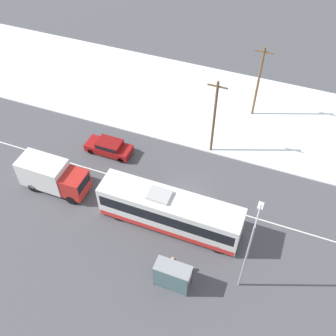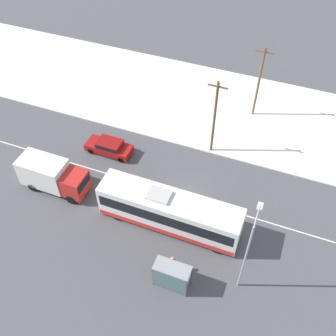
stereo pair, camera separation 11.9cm
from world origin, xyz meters
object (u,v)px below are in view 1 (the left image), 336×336
streetlamp (249,246)px  utility_pole_roadside (214,117)px  sedan_car (109,147)px  pedestrian_at_stop (173,263)px  box_truck (52,175)px  city_bus (170,211)px  bus_shelter (172,276)px  utility_pole_snowlot (258,82)px

streetlamp → utility_pole_roadside: utility_pole_roadside is taller
sedan_car → pedestrian_at_stop: pedestrian_at_stop is taller
sedan_car → pedestrian_at_stop: bearing=136.6°
box_truck → streetlamp: size_ratio=0.81×
city_bus → streetlamp: 7.84m
sedan_car → bus_shelter: 15.25m
city_bus → sedan_car: 10.28m
box_truck → bus_shelter: 14.06m
city_bus → streetlamp: bearing=-23.2°
city_bus → utility_pole_snowlot: bearing=79.0°
sedan_car → city_bus: bearing=145.7°
bus_shelter → sedan_car: bearing=134.0°
streetlamp → bus_shelter: bearing=-152.9°
city_bus → utility_pole_roadside: 9.91m
box_truck → sedan_car: bearing=66.7°
bus_shelter → pedestrian_at_stop: bearing=106.4°
pedestrian_at_stop → utility_pole_snowlot: utility_pole_snowlot is taller
sedan_car → pedestrian_at_stop: (10.19, -9.64, 0.31)m
sedan_car → pedestrian_at_stop: size_ratio=2.52×
box_truck → utility_pole_roadside: bearing=39.5°
city_bus → utility_pole_snowlot: utility_pole_snowlot is taller
sedan_car → bus_shelter: bus_shelter is taller
box_truck → utility_pole_snowlot: 21.90m
sedan_car → utility_pole_roadside: utility_pole_roadside is taller
streetlamp → utility_pole_snowlot: (-3.47, 19.36, -0.50)m
box_truck → utility_pole_snowlot: (14.16, 16.51, 2.53)m
pedestrian_at_stop → city_bus: bearing=114.0°
box_truck → streetlamp: (17.62, -2.85, 3.03)m
box_truck → streetlamp: streetlamp is taller
sedan_car → streetlamp: size_ratio=0.60×
city_bus → pedestrian_at_stop: city_bus is taller
utility_pole_roadside → pedestrian_at_stop: bearing=-85.5°
utility_pole_roadside → box_truck: bearing=-140.5°
bus_shelter → utility_pole_snowlot: 21.86m
bus_shelter → streetlamp: streetlamp is taller
box_truck → pedestrian_at_stop: (12.68, -3.86, -0.58)m
streetlamp → utility_pole_snowlot: utility_pole_snowlot is taller
box_truck → streetlamp: 18.11m
city_bus → utility_pole_roadside: utility_pole_roadside is taller
pedestrian_at_stop → sedan_car: bearing=136.6°
bus_shelter → utility_pole_roadside: size_ratio=0.33×
sedan_car → utility_pole_roadside: 10.46m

